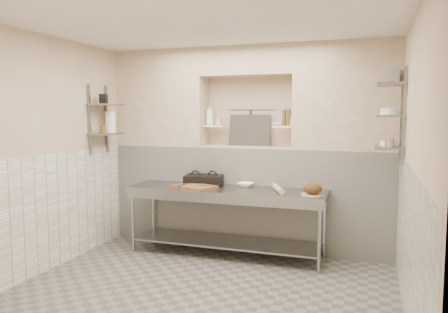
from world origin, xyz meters
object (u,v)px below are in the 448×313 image
at_px(bread_loaf, 313,189).
at_px(jug_left, 110,122).
at_px(mixing_bowl, 245,185).
at_px(rolling_pin, 278,189).
at_px(prep_table, 226,208).
at_px(bowl_alcove, 277,124).
at_px(bottle_soap, 210,115).
at_px(cutting_board, 194,187).
at_px(panini_press, 204,180).

xyz_separation_m(bread_loaf, jug_left, (-2.84, 0.08, 0.78)).
xyz_separation_m(mixing_bowl, rolling_pin, (0.49, -0.22, 0.01)).
bearing_deg(prep_table, bowl_alcove, 43.02).
xyz_separation_m(prep_table, rolling_pin, (0.69, 0.01, 0.29)).
relative_size(mixing_bowl, bottle_soap, 0.75).
height_order(cutting_board, bowl_alcove, bowl_alcove).
bearing_deg(bottle_soap, bowl_alcove, -2.97).
distance_m(bowl_alcove, jug_left, 2.34).
distance_m(rolling_pin, bottle_soap, 1.57).
distance_m(bottle_soap, jug_left, 1.41).
bearing_deg(bowl_alcove, mixing_bowl, -140.79).
bearing_deg(bottle_soap, prep_table, -52.37).
bearing_deg(panini_press, bottle_soap, 88.68).
height_order(prep_table, bottle_soap, bottle_soap).
distance_m(prep_table, jug_left, 2.04).
xyz_separation_m(bottle_soap, jug_left, (-1.27, -0.62, -0.10)).
bearing_deg(bowl_alcove, panini_press, -160.11).
xyz_separation_m(mixing_bowl, jug_left, (-1.91, -0.27, 0.83)).
height_order(mixing_bowl, jug_left, jug_left).
bearing_deg(mixing_bowl, bowl_alcove, 39.21).
height_order(cutting_board, bottle_soap, bottle_soap).
height_order(cutting_board, bread_loaf, bread_loaf).
height_order(panini_press, mixing_bowl, panini_press).
distance_m(bottle_soap, bowl_alcove, 1.01).
height_order(mixing_bowl, bowl_alcove, bowl_alcove).
bearing_deg(cutting_board, jug_left, 174.74).
height_order(panini_press, bread_loaf, bread_loaf).
height_order(rolling_pin, bread_loaf, bread_loaf).
height_order(panini_press, bottle_soap, bottle_soap).
bearing_deg(prep_table, bottle_soap, 127.63).
relative_size(prep_table, jug_left, 8.80).
relative_size(bowl_alcove, jug_left, 0.48).
distance_m(bread_loaf, jug_left, 2.95).
height_order(bread_loaf, bowl_alcove, bowl_alcove).
relative_size(cutting_board, bottle_soap, 1.76).
xyz_separation_m(panini_press, bread_loaf, (1.52, -0.30, 0.01)).
bearing_deg(prep_table, mixing_bowl, 48.93).
bearing_deg(bread_loaf, rolling_pin, 163.87).
relative_size(prep_table, mixing_bowl, 11.88).
bearing_deg(panini_press, rolling_pin, -19.09).
xyz_separation_m(bowl_alcove, jug_left, (-2.27, -0.57, 0.03)).
xyz_separation_m(cutting_board, jug_left, (-1.33, 0.12, 0.84)).
height_order(bowl_alcove, jug_left, jug_left).
relative_size(panini_press, bread_loaf, 2.55).
distance_m(panini_press, jug_left, 1.56).
bearing_deg(rolling_pin, jug_left, -178.76).
xyz_separation_m(cutting_board, bread_loaf, (1.52, 0.04, 0.06)).
distance_m(bread_loaf, bottle_soap, 1.94).
relative_size(prep_table, bowl_alcove, 18.16).
distance_m(mixing_bowl, jug_left, 2.10).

